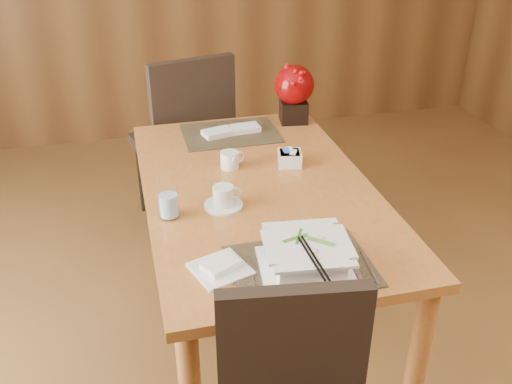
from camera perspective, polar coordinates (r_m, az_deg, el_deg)
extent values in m
cube|color=#A9682E|center=(2.29, 0.23, 0.09)|extent=(0.90, 1.50, 0.04)
cylinder|color=#A9682E|center=(3.02, -10.22, -0.86)|extent=(0.07, 0.07, 0.71)
cylinder|color=#A9682E|center=(2.13, 15.74, -16.45)|extent=(0.07, 0.07, 0.71)
cylinder|color=#A9682E|center=(3.15, 4.03, 0.84)|extent=(0.07, 0.07, 0.71)
cube|color=black|center=(1.83, 4.49, -7.38)|extent=(0.45, 0.33, 0.01)
cube|color=black|center=(2.76, -2.58, 5.88)|extent=(0.45, 0.33, 0.01)
cube|color=silver|center=(1.80, 5.04, -7.97)|extent=(0.32, 0.32, 0.01)
cube|color=silver|center=(1.77, 5.11, -6.56)|extent=(0.23, 0.23, 0.10)
cylinder|color=tan|center=(1.77, 5.12, -6.50)|extent=(0.19, 0.19, 0.08)
cylinder|color=silver|center=(2.14, -3.27, -1.33)|extent=(0.15, 0.15, 0.01)
cylinder|color=silver|center=(2.12, -3.30, -0.36)|extent=(0.08, 0.08, 0.07)
cylinder|color=black|center=(2.11, -3.33, 0.39)|extent=(0.07, 0.07, 0.01)
cylinder|color=silver|center=(2.06, -8.79, -0.43)|extent=(0.09, 0.09, 0.17)
cube|color=silver|center=(2.45, 3.38, 3.38)|extent=(0.12, 0.12, 0.06)
cube|color=black|center=(2.90, 3.76, 8.08)|extent=(0.15, 0.15, 0.11)
sphere|color=#850506|center=(2.85, 3.85, 10.64)|extent=(0.20, 0.20, 0.20)
cube|color=silver|center=(1.81, -3.58, -7.71)|extent=(0.21, 0.21, 0.01)
cube|color=black|center=(1.61, 3.69, -16.18)|extent=(0.41, 0.10, 0.47)
cube|color=black|center=(3.32, -7.47, 4.69)|extent=(0.59, 0.59, 0.06)
cube|color=black|center=(3.02, -6.25, 8.27)|extent=(0.46, 0.17, 0.52)
cylinder|color=black|center=(3.66, -5.49, 2.78)|extent=(0.04, 0.04, 0.45)
cylinder|color=black|center=(3.34, -2.74, 0.13)|extent=(0.04, 0.04, 0.45)
cylinder|color=black|center=(3.55, -11.39, 1.38)|extent=(0.04, 0.04, 0.45)
cylinder|color=black|center=(3.21, -9.15, -1.51)|extent=(0.04, 0.04, 0.45)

